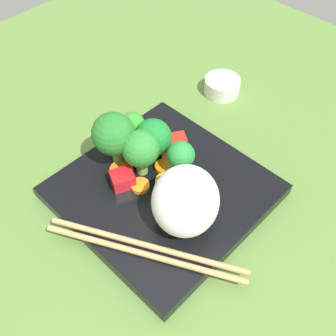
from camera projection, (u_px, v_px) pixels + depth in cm
name	position (u px, v px, depth cm)	size (l,w,h in cm)	color
ground_plane	(163.00, 199.00, 55.20)	(110.00, 110.00, 2.00)	#577C37
square_plate	(163.00, 191.00, 53.78)	(24.18, 24.18, 1.73)	black
rice_mound	(185.00, 201.00, 46.78)	(8.83, 7.92, 7.94)	white
broccoli_floret_0	(180.00, 155.00, 52.14)	(3.65, 3.65, 5.43)	#7EBC51
broccoli_floret_1	(143.00, 148.00, 51.88)	(4.93, 4.93, 6.93)	#70A650
broccoli_floret_2	(133.00, 126.00, 56.16)	(3.49, 3.49, 5.13)	#63934B
broccoli_floret_3	(153.00, 138.00, 54.47)	(5.11, 5.11, 5.90)	#539841
broccoli_floret_4	(114.00, 135.00, 52.04)	(5.70, 5.70, 8.29)	#55963C
carrot_slice_0	(121.00, 170.00, 54.49)	(3.16, 3.16, 0.69)	orange
carrot_slice_1	(165.00, 181.00, 53.38)	(3.16, 3.16, 0.59)	orange
carrot_slice_2	(140.00, 186.00, 52.81)	(2.49, 2.49, 0.67)	orange
carrot_slice_3	(164.00, 167.00, 54.95)	(2.51, 2.51, 0.64)	orange
carrot_slice_4	(172.00, 156.00, 56.33)	(2.84, 2.84, 0.51)	orange
pepper_chunk_0	(139.00, 155.00, 55.74)	(2.57, 1.83, 1.62)	red
pepper_chunk_1	(176.00, 142.00, 57.30)	(2.98, 2.24, 1.69)	red
pepper_chunk_2	(123.00, 179.00, 52.57)	(2.93, 2.53, 2.12)	red
pepper_chunk_4	(157.00, 136.00, 58.19)	(2.26, 2.17, 1.54)	red
chicken_piece_1	(118.00, 141.00, 56.60)	(3.86, 3.02, 2.91)	tan
chicken_piece_3	(144.00, 140.00, 56.65)	(3.85, 3.55, 2.94)	tan
chopstick_pair	(145.00, 250.00, 46.71)	(22.36, 12.60, 0.71)	tan
sauce_cup	(222.00, 86.00, 67.41)	(5.92, 5.92, 2.66)	silver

